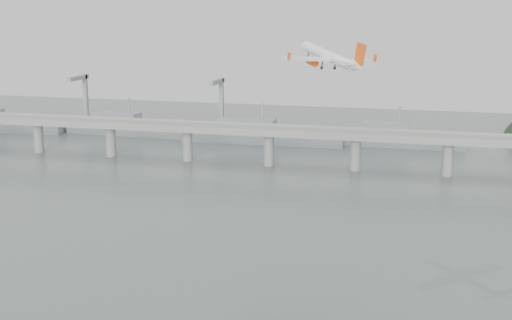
# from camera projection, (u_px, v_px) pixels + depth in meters

# --- Properties ---
(ground) EXTENTS (900.00, 900.00, 0.00)m
(ground) POSITION_uv_depth(u_px,v_px,m) (209.00, 318.00, 201.41)
(ground) COLOR #556360
(ground) RESTS_ON ground
(bridge) EXTENTS (800.00, 22.00, 23.90)m
(bridge) POSITION_uv_depth(u_px,v_px,m) (318.00, 138.00, 386.85)
(bridge) COLOR gray
(bridge) RESTS_ON ground
(distant_fleet) EXTENTS (453.00, 60.90, 40.00)m
(distant_fleet) POSITION_uv_depth(u_px,v_px,m) (120.00, 127.00, 488.68)
(distant_fleet) COLOR gray
(distant_fleet) RESTS_ON ground
(airliner) EXTENTS (33.84, 35.65, 11.31)m
(airliner) POSITION_uv_depth(u_px,v_px,m) (330.00, 57.00, 257.25)
(airliner) COLOR white
(airliner) RESTS_ON ground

